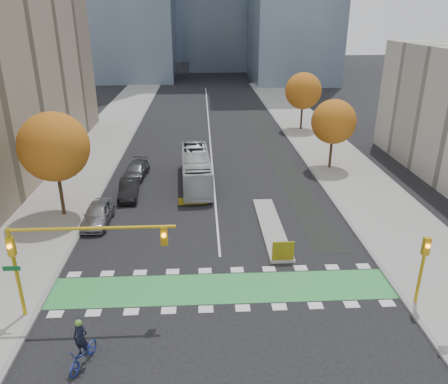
{
  "coord_description": "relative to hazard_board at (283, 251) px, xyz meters",
  "views": [
    {
      "loc": [
        -1.04,
        -19.79,
        14.83
      ],
      "look_at": [
        0.47,
        8.9,
        3.0
      ],
      "focal_mm": 35.0,
      "sensor_mm": 36.0,
      "label": 1
    }
  ],
  "objects": [
    {
      "name": "parked_car_a",
      "position": [
        -13.0,
        6.25,
        -0.0
      ],
      "size": [
        1.98,
        4.73,
        1.6
      ],
      "primitive_type": "imported",
      "rotation": [
        0.0,
        0.0,
        -0.02
      ],
      "color": "gray",
      "rests_on": "ground"
    },
    {
      "name": "tree_east_far",
      "position": [
        8.5,
        33.8,
        4.44
      ],
      "size": [
        4.8,
        4.8,
        7.65
      ],
      "color": "#332114",
      "rests_on": "ground"
    },
    {
      "name": "cyclist",
      "position": [
        -10.56,
        -8.3,
        0.03
      ],
      "size": [
        1.37,
        2.28,
        2.49
      ],
      "rotation": [
        0.0,
        0.0,
        -0.31
      ],
      "color": "navy",
      "rests_on": "ground"
    },
    {
      "name": "sidewalk_west",
      "position": [
        -17.5,
        15.8,
        -0.73
      ],
      "size": [
        7.0,
        120.0,
        0.15
      ],
      "primitive_type": "cube",
      "color": "gray",
      "rests_on": "ground"
    },
    {
      "name": "ground",
      "position": [
        -4.0,
        -4.2,
        -0.8
      ],
      "size": [
        300.0,
        300.0,
        0.0
      ],
      "primitive_type": "plane",
      "color": "black",
      "rests_on": "ground"
    },
    {
      "name": "tree_east_near",
      "position": [
        8.0,
        17.8,
        4.06
      ],
      "size": [
        4.4,
        4.4,
        7.08
      ],
      "color": "#332114",
      "rests_on": "ground"
    },
    {
      "name": "traffic_signal_west",
      "position": [
        -11.93,
        -4.71,
        3.23
      ],
      "size": [
        8.53,
        0.56,
        5.2
      ],
      "color": "#BF9914",
      "rests_on": "ground"
    },
    {
      "name": "parked_car_b",
      "position": [
        -11.41,
        11.25,
        -0.07
      ],
      "size": [
        1.86,
        4.52,
        1.46
      ],
      "primitive_type": "imported",
      "rotation": [
        0.0,
        0.0,
        0.07
      ],
      "color": "black",
      "rests_on": "ground"
    },
    {
      "name": "tree_west",
      "position": [
        -16.0,
        7.8,
        4.82
      ],
      "size": [
        5.2,
        5.2,
        8.22
      ],
      "color": "#332114",
      "rests_on": "ground"
    },
    {
      "name": "traffic_signal_east",
      "position": [
        6.5,
        -4.71,
        1.93
      ],
      "size": [
        0.35,
        0.43,
        4.1
      ],
      "color": "#BF9914",
      "rests_on": "ground"
    },
    {
      "name": "bus",
      "position": [
        -5.63,
        14.19,
        0.69
      ],
      "size": [
        3.01,
        10.79,
        2.98
      ],
      "primitive_type": "imported",
      "rotation": [
        0.0,
        0.0,
        0.05
      ],
      "color": "silver",
      "rests_on": "ground"
    },
    {
      "name": "sidewalk_east",
      "position": [
        9.5,
        15.8,
        -0.73
      ],
      "size": [
        7.0,
        120.0,
        0.15
      ],
      "primitive_type": "cube",
      "color": "gray",
      "rests_on": "ground"
    },
    {
      "name": "parked_car_c",
      "position": [
        -11.47,
        16.25,
        -0.1
      ],
      "size": [
        2.46,
        4.99,
        1.4
      ],
      "primitive_type": "imported",
      "rotation": [
        0.0,
        0.0,
        -0.11
      ],
      "color": "#494A4E",
      "rests_on": "ground"
    },
    {
      "name": "curb_west",
      "position": [
        -14.0,
        15.8,
        -0.73
      ],
      "size": [
        0.3,
        120.0,
        0.16
      ],
      "primitive_type": "cube",
      "color": "gray",
      "rests_on": "ground"
    },
    {
      "name": "hazard_board",
      "position": [
        0.0,
        0.0,
        0.0
      ],
      "size": [
        1.4,
        0.12,
        1.3
      ],
      "primitive_type": "cube",
      "color": "yellow",
      "rests_on": "median_island"
    },
    {
      "name": "bike_lane_paint",
      "position": [
        3.5,
        25.8,
        -0.8
      ],
      "size": [
        2.5,
        50.0,
        0.01
      ],
      "primitive_type": "cube",
      "color": "black",
      "rests_on": "ground"
    },
    {
      "name": "median_island",
      "position": [
        0.0,
        4.8,
        -0.72
      ],
      "size": [
        1.6,
        10.0,
        0.16
      ],
      "primitive_type": "cube",
      "color": "gray",
      "rests_on": "ground"
    },
    {
      "name": "curb_east",
      "position": [
        6.0,
        15.8,
        -0.73
      ],
      "size": [
        0.3,
        120.0,
        0.16
      ],
      "primitive_type": "cube",
      "color": "gray",
      "rests_on": "ground"
    },
    {
      "name": "bike_crossing",
      "position": [
        -4.0,
        -2.7,
        -0.79
      ],
      "size": [
        20.0,
        3.0,
        0.01
      ],
      "primitive_type": "cube",
      "color": "green",
      "rests_on": "ground"
    },
    {
      "name": "centre_line",
      "position": [
        -4.0,
        35.8,
        -0.8
      ],
      "size": [
        0.15,
        70.0,
        0.01
      ],
      "primitive_type": "cube",
      "color": "silver",
      "rests_on": "ground"
    }
  ]
}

